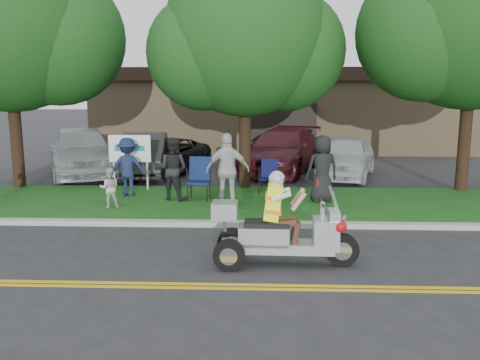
{
  "coord_description": "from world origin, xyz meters",
  "views": [
    {
      "loc": [
        0.97,
        -8.2,
        3.2
      ],
      "look_at": [
        0.56,
        2.0,
        1.29
      ],
      "focal_mm": 38.0,
      "sensor_mm": 36.0,
      "label": 1
    }
  ],
  "objects_px": {
    "lawn_chair_a": "(200,176)",
    "parked_car_left": "(144,155)",
    "lawn_chair_b": "(269,174)",
    "parked_car_mid": "(166,156)",
    "parked_car_far_right": "(346,157)",
    "trike_scooter": "(278,233)",
    "parked_car_far_left": "(82,151)",
    "parked_car_right": "(282,151)",
    "spectator_adult_right": "(228,170)",
    "spectator_adult_mid": "(173,169)"
  },
  "relations": [
    {
      "from": "lawn_chair_a",
      "to": "parked_car_left",
      "type": "height_order",
      "value": "parked_car_left"
    },
    {
      "from": "lawn_chair_b",
      "to": "lawn_chair_a",
      "type": "bearing_deg",
      "value": -140.41
    },
    {
      "from": "parked_car_mid",
      "to": "parked_car_far_right",
      "type": "bearing_deg",
      "value": 10.7
    },
    {
      "from": "trike_scooter",
      "to": "parked_car_far_left",
      "type": "relative_size",
      "value": 0.5
    },
    {
      "from": "trike_scooter",
      "to": "parked_car_right",
      "type": "bearing_deg",
      "value": 88.51
    },
    {
      "from": "trike_scooter",
      "to": "lawn_chair_b",
      "type": "distance_m",
      "value": 5.88
    },
    {
      "from": "parked_car_far_left",
      "to": "parked_car_far_right",
      "type": "height_order",
      "value": "parked_car_far_left"
    },
    {
      "from": "trike_scooter",
      "to": "parked_car_right",
      "type": "xyz_separation_m",
      "value": [
        0.49,
        10.15,
        0.18
      ]
    },
    {
      "from": "lawn_chair_b",
      "to": "parked_car_far_left",
      "type": "distance_m",
      "value": 7.37
    },
    {
      "from": "parked_car_mid",
      "to": "parked_car_right",
      "type": "xyz_separation_m",
      "value": [
        4.29,
        0.53,
        0.16
      ]
    },
    {
      "from": "parked_car_mid",
      "to": "parked_car_right",
      "type": "distance_m",
      "value": 4.32
    },
    {
      "from": "parked_car_far_right",
      "to": "parked_car_left",
      "type": "bearing_deg",
      "value": -163.58
    },
    {
      "from": "parked_car_far_left",
      "to": "parked_car_left",
      "type": "relative_size",
      "value": 1.16
    },
    {
      "from": "lawn_chair_b",
      "to": "parked_car_far_right",
      "type": "distance_m",
      "value": 4.24
    },
    {
      "from": "trike_scooter",
      "to": "lawn_chair_a",
      "type": "height_order",
      "value": "trike_scooter"
    },
    {
      "from": "lawn_chair_b",
      "to": "parked_car_far_left",
      "type": "bearing_deg",
      "value": 167.1
    },
    {
      "from": "spectator_adult_right",
      "to": "parked_car_mid",
      "type": "distance_m",
      "value": 6.2
    },
    {
      "from": "parked_car_far_left",
      "to": "parked_car_left",
      "type": "bearing_deg",
      "value": -19.01
    },
    {
      "from": "spectator_adult_right",
      "to": "parked_car_right",
      "type": "xyz_separation_m",
      "value": [
        1.64,
        6.12,
        -0.27
      ]
    },
    {
      "from": "trike_scooter",
      "to": "spectator_adult_right",
      "type": "relative_size",
      "value": 1.39
    },
    {
      "from": "lawn_chair_b",
      "to": "parked_car_right",
      "type": "relative_size",
      "value": 0.18
    },
    {
      "from": "spectator_adult_right",
      "to": "parked_car_left",
      "type": "relative_size",
      "value": 0.42
    },
    {
      "from": "parked_car_far_right",
      "to": "lawn_chair_b",
      "type": "bearing_deg",
      "value": -113.67
    },
    {
      "from": "spectator_adult_right",
      "to": "parked_car_left",
      "type": "bearing_deg",
      "value": -59.22
    },
    {
      "from": "parked_car_far_left",
      "to": "parked_car_mid",
      "type": "bearing_deg",
      "value": -11.63
    },
    {
      "from": "parked_car_mid",
      "to": "parked_car_right",
      "type": "height_order",
      "value": "parked_car_right"
    },
    {
      "from": "lawn_chair_a",
      "to": "trike_scooter",
      "type": "bearing_deg",
      "value": -64.77
    },
    {
      "from": "lawn_chair_b",
      "to": "parked_car_far_right",
      "type": "height_order",
      "value": "parked_car_far_right"
    },
    {
      "from": "spectator_adult_mid",
      "to": "parked_car_right",
      "type": "bearing_deg",
      "value": -98.91
    },
    {
      "from": "lawn_chair_a",
      "to": "parked_car_right",
      "type": "xyz_separation_m",
      "value": [
        2.48,
        5.26,
        0.03
      ]
    },
    {
      "from": "lawn_chair_a",
      "to": "lawn_chair_b",
      "type": "distance_m",
      "value": 2.16
    },
    {
      "from": "spectator_adult_mid",
      "to": "lawn_chair_b",
      "type": "bearing_deg",
      "value": -135.22
    },
    {
      "from": "parked_car_far_right",
      "to": "trike_scooter",
      "type": "bearing_deg",
      "value": -89.3
    },
    {
      "from": "parked_car_left",
      "to": "parked_car_right",
      "type": "bearing_deg",
      "value": 4.12
    },
    {
      "from": "lawn_chair_a",
      "to": "lawn_chair_b",
      "type": "height_order",
      "value": "lawn_chair_a"
    },
    {
      "from": "trike_scooter",
      "to": "spectator_adult_right",
      "type": "xyz_separation_m",
      "value": [
        -1.16,
        4.03,
        0.45
      ]
    },
    {
      "from": "lawn_chair_b",
      "to": "parked_car_mid",
      "type": "xyz_separation_m",
      "value": [
        -3.72,
        3.74,
        -0.02
      ]
    },
    {
      "from": "lawn_chair_a",
      "to": "parked_car_far_left",
      "type": "distance_m",
      "value": 6.29
    },
    {
      "from": "lawn_chair_a",
      "to": "parked_car_far_left",
      "type": "xyz_separation_m",
      "value": [
        -4.73,
        4.14,
        0.14
      ]
    },
    {
      "from": "parked_car_left",
      "to": "parked_car_far_right",
      "type": "height_order",
      "value": "parked_car_left"
    },
    {
      "from": "lawn_chair_b",
      "to": "parked_car_far_right",
      "type": "xyz_separation_m",
      "value": [
        2.78,
        3.2,
        0.08
      ]
    },
    {
      "from": "lawn_chair_a",
      "to": "spectator_adult_right",
      "type": "height_order",
      "value": "spectator_adult_right"
    },
    {
      "from": "lawn_chair_b",
      "to": "parked_car_far_right",
      "type": "bearing_deg",
      "value": 61.54
    },
    {
      "from": "lawn_chair_a",
      "to": "spectator_adult_right",
      "type": "distance_m",
      "value": 1.24
    },
    {
      "from": "spectator_adult_mid",
      "to": "parked_car_far_right",
      "type": "relative_size",
      "value": 0.4
    },
    {
      "from": "spectator_adult_right",
      "to": "lawn_chair_a",
      "type": "bearing_deg",
      "value": -48.21
    },
    {
      "from": "lawn_chair_b",
      "to": "parked_car_left",
      "type": "relative_size",
      "value": 0.21
    },
    {
      "from": "trike_scooter",
      "to": "lawn_chair_a",
      "type": "distance_m",
      "value": 5.29
    },
    {
      "from": "lawn_chair_b",
      "to": "spectator_adult_right",
      "type": "distance_m",
      "value": 2.18
    },
    {
      "from": "parked_car_left",
      "to": "parked_car_mid",
      "type": "xyz_separation_m",
      "value": [
        0.72,
        0.44,
        -0.12
      ]
    }
  ]
}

